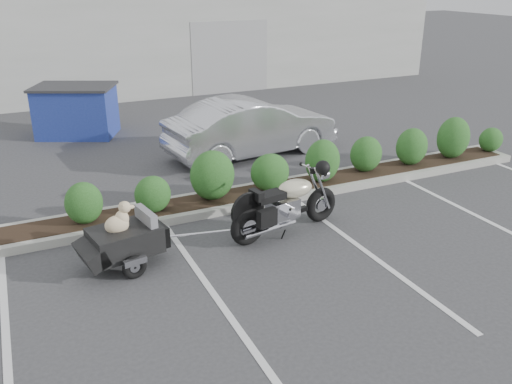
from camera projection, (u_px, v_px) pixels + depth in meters
name	position (u px, v px, depth m)	size (l,w,h in m)	color
ground	(284.00, 251.00, 8.83)	(90.00, 90.00, 0.00)	#38383A
planter_kerb	(278.00, 191.00, 11.04)	(12.00, 1.00, 0.15)	#9E9E93
building	(94.00, 30.00, 22.36)	(26.00, 10.00, 4.00)	#9EA099
motorcycle	(287.00, 205.00, 9.28)	(2.25, 0.91, 1.30)	black
pet_trailer	(124.00, 239.00, 8.23)	(1.82, 1.04, 1.07)	black
sedan	(252.00, 127.00, 13.25)	(1.49, 4.27, 1.41)	silver
dumpster	(76.00, 110.00, 14.84)	(2.52, 2.19, 1.39)	navy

